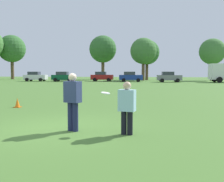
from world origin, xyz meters
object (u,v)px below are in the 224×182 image
(player_defender, at_px, (127,105))
(parked_car_near_left, at_px, (35,76))
(parked_car_near_right, at_px, (169,77))
(parked_car_center, at_px, (102,76))
(frisbee, at_px, (105,93))
(traffic_cone, at_px, (17,103))
(parked_car_mid_right, at_px, (131,77))
(parked_car_mid_left, at_px, (63,77))
(player_thrower, at_px, (73,99))

(player_defender, bearing_deg, parked_car_near_left, 118.44)
(parked_car_near_right, bearing_deg, parked_car_center, 169.81)
(frisbee, bearing_deg, player_defender, -18.98)
(traffic_cone, xyz_separation_m, parked_car_mid_right, (2.91, 34.75, 0.69))
(traffic_cone, distance_m, parked_car_mid_left, 35.30)
(frisbee, distance_m, traffic_cone, 7.17)
(parked_car_near_right, bearing_deg, player_thrower, -97.73)
(parked_car_center, bearing_deg, player_thrower, -80.21)
(player_thrower, height_order, parked_car_mid_right, parked_car_mid_right)
(player_thrower, bearing_deg, parked_car_center, 99.79)
(frisbee, bearing_deg, player_thrower, -178.64)
(parked_car_center, bearing_deg, parked_car_near_right, -10.19)
(frisbee, distance_m, parked_car_mid_right, 39.47)
(player_defender, distance_m, parked_car_near_right, 39.05)
(player_defender, height_order, parked_car_mid_left, parked_car_mid_left)
(parked_car_mid_right, bearing_deg, player_defender, -85.47)
(player_thrower, height_order, parked_car_center, parked_car_center)
(parked_car_near_left, bearing_deg, parked_car_center, 8.39)
(player_defender, xyz_separation_m, parked_car_mid_left, (-15.55, 38.86, 0.08))
(frisbee, bearing_deg, parked_car_mid_left, 111.08)
(parked_car_center, xyz_separation_m, parked_car_near_right, (12.31, -2.21, 0.00))
(player_thrower, relative_size, frisbee, 6.45)
(traffic_cone, relative_size, parked_car_mid_right, 0.11)
(parked_car_mid_left, bearing_deg, player_defender, -68.19)
(player_thrower, distance_m, parked_car_mid_left, 41.07)
(parked_car_mid_left, distance_m, parked_car_mid_right, 12.44)
(parked_car_mid_left, relative_size, parked_car_mid_right, 1.00)
(player_defender, relative_size, frisbee, 5.59)
(traffic_cone, bearing_deg, parked_car_mid_right, 85.21)
(parked_car_center, relative_size, parked_car_mid_right, 1.00)
(frisbee, xyz_separation_m, parked_car_mid_right, (-2.47, 39.39, -0.25))
(parked_car_near_left, distance_m, parked_car_center, 12.67)
(frisbee, xyz_separation_m, parked_car_mid_left, (-14.89, 38.63, -0.25))
(player_thrower, bearing_deg, parked_car_near_left, 116.64)
(parked_car_mid_left, distance_m, parked_car_near_right, 19.13)
(frisbee, relative_size, parked_car_near_left, 0.06)
(parked_car_near_left, xyz_separation_m, parked_car_mid_right, (18.12, 0.37, 0.00))
(player_defender, distance_m, traffic_cone, 7.79)
(player_thrower, distance_m, parked_car_near_right, 39.04)
(frisbee, bearing_deg, parked_car_near_left, 117.82)
(traffic_cone, bearing_deg, player_defender, -38.84)
(player_defender, bearing_deg, frisbee, 161.02)
(player_thrower, xyz_separation_m, player_defender, (1.67, -0.20, -0.14))
(player_thrower, distance_m, frisbee, 1.02)
(player_thrower, xyz_separation_m, parked_car_center, (-7.06, 40.90, -0.07))
(frisbee, height_order, parked_car_mid_right, parked_car_mid_right)
(parked_car_near_left, bearing_deg, parked_car_mid_left, -3.99)
(parked_car_mid_left, height_order, parked_car_mid_right, same)
(player_defender, height_order, parked_car_near_left, parked_car_near_left)
(parked_car_mid_right, relative_size, parked_car_near_right, 1.00)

